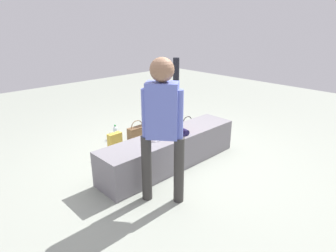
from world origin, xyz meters
TOP-DOWN VIEW (x-y plane):
  - ground_plane at (0.00, 0.00)m, footprint 12.00×12.00m
  - concrete_ledge at (0.00, 0.00)m, footprint 2.07×0.47m
  - child_seated at (0.07, 0.02)m, footprint 0.28×0.33m
  - adult_standing at (-0.62, -0.52)m, footprint 0.34×0.38m
  - cake_plate at (-0.26, 0.04)m, footprint 0.22×0.22m
  - gift_bag at (-0.35, 0.78)m, footprint 0.20×0.09m
  - railing_post at (1.18, 1.08)m, footprint 0.36×0.36m
  - water_bottle_near_gift at (0.01, 1.32)m, footprint 0.07×0.07m
  - party_cup_red at (0.55, 0.92)m, footprint 0.08×0.08m
  - cake_box_white at (0.28, 0.60)m, footprint 0.40×0.38m
  - handbag_black_leather at (0.91, 0.54)m, footprint 0.31×0.13m
  - handbag_brown_canvas at (0.25, 1.04)m, footprint 0.32×0.12m

SIDE VIEW (x-z plane):
  - ground_plane at x=0.00m, z-range 0.00..0.00m
  - party_cup_red at x=0.55m, z-range 0.00..0.12m
  - cake_box_white at x=0.28m, z-range 0.00..0.15m
  - water_bottle_near_gift at x=0.01m, z-range -0.01..0.22m
  - handbag_brown_canvas at x=0.25m, z-range -0.05..0.27m
  - handbag_black_leather at x=0.91m, z-range -0.05..0.31m
  - gift_bag at x=-0.35m, z-range -0.02..0.35m
  - concrete_ledge at x=0.00m, z-range 0.00..0.44m
  - cake_plate at x=-0.26m, z-range 0.43..0.50m
  - railing_post at x=1.18m, z-range -0.14..1.09m
  - child_seated at x=0.07m, z-range 0.41..0.90m
  - adult_standing at x=-0.62m, z-range 0.16..1.68m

